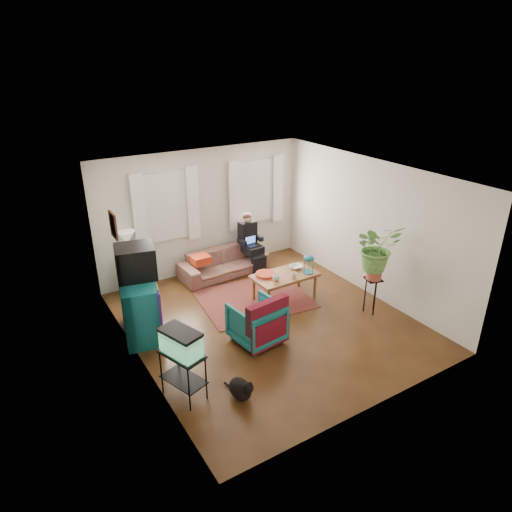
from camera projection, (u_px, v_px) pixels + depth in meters
floor at (268, 321)px, 7.99m from camera, size 4.50×5.00×0.01m
ceiling at (270, 175)px, 6.93m from camera, size 4.50×5.00×0.01m
wall_back at (203, 212)px, 9.40m from camera, size 4.50×0.01×2.60m
wall_front at (381, 324)px, 5.51m from camera, size 4.50×0.01×2.60m
wall_left at (134, 287)px, 6.38m from camera, size 0.01×5.00×2.60m
wall_right at (369, 228)px, 8.53m from camera, size 0.01×5.00×2.60m
window_left at (166, 207)px, 8.90m from camera, size 1.08×0.04×1.38m
window_right at (255, 192)px, 9.88m from camera, size 1.08×0.04×1.38m
curtains_left at (167, 208)px, 8.84m from camera, size 1.36×0.06×1.50m
curtains_right at (257, 193)px, 9.82m from camera, size 1.36×0.06×1.50m
picture_frame at (114, 225)px, 6.80m from camera, size 0.04×0.32×0.40m
area_rug at (254, 299)px, 8.70m from camera, size 2.18×1.83×0.01m
sofa at (223, 259)px, 9.54m from camera, size 1.89×0.82×0.73m
seated_person at (250, 243)px, 9.80m from camera, size 0.49×0.59×1.11m
side_table at (131, 275)px, 8.93m from camera, size 0.53×0.53×0.65m
table_lamp at (128, 246)px, 8.68m from camera, size 0.39×0.39×0.60m
dresser at (140, 307)px, 7.46m from camera, size 0.77×1.20×1.00m
crt_tv at (135, 262)px, 7.25m from camera, size 0.71×0.67×0.53m
aquarium_stand at (183, 375)px, 6.12m from camera, size 0.53×0.70×0.69m
aquarium at (181, 342)px, 5.90m from camera, size 0.48×0.63×0.36m
black_cat at (240, 387)px, 6.15m from camera, size 0.33×0.45×0.35m
armchair at (256, 320)px, 7.31m from camera, size 0.81×0.77×0.76m
serape_throw at (268, 319)px, 7.04m from camera, size 0.77×0.26×0.62m
coffee_table at (285, 286)px, 8.64m from camera, size 1.22×0.67×0.50m
cup_a at (276, 278)px, 8.30m from camera, size 0.14×0.14×0.11m
cup_b at (294, 275)px, 8.39m from camera, size 0.11×0.11×0.10m
bowl at (296, 267)px, 8.78m from camera, size 0.24×0.24×0.06m
snack_tray at (265, 274)px, 8.50m from camera, size 0.38×0.38×0.04m
birdcage at (309, 264)px, 8.54m from camera, size 0.20×0.20×0.35m
plant_stand at (371, 296)px, 8.14m from camera, size 0.35×0.35×0.68m
potted_plant at (376, 254)px, 7.81m from camera, size 0.92×0.84×0.86m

